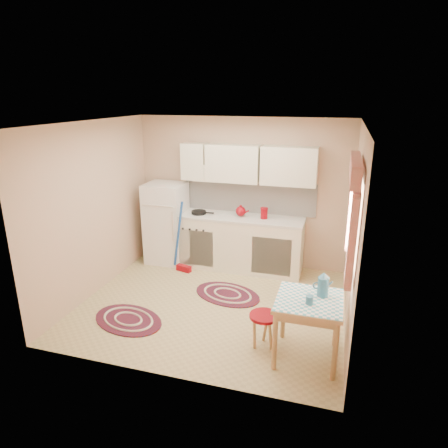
{
  "coord_description": "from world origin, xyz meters",
  "views": [
    {
      "loc": [
        1.58,
        -4.8,
        2.84
      ],
      "look_at": [
        0.09,
        0.25,
        1.12
      ],
      "focal_mm": 32.0,
      "sensor_mm": 36.0,
      "label": 1
    }
  ],
  "objects": [
    {
      "name": "table",
      "position": [
        1.38,
        -0.85,
        0.36
      ],
      "size": [
        0.72,
        0.72,
        0.72
      ],
      "primitive_type": "cube",
      "color": "tan",
      "rests_on": "ground"
    },
    {
      "name": "rug_left",
      "position": [
        -0.94,
        -0.74,
        0.01
      ],
      "size": [
        1.17,
        0.96,
        0.02
      ],
      "primitive_type": null,
      "rotation": [
        0.0,
        0.0,
        -0.31
      ],
      "color": "maroon",
      "rests_on": "ground"
    },
    {
      "name": "rug_center",
      "position": [
        0.12,
        0.31,
        0.01
      ],
      "size": [
        1.19,
        0.96,
        0.02
      ],
      "primitive_type": null,
      "rotation": [
        0.0,
        0.0,
        -0.3
      ],
      "color": "maroon",
      "rests_on": "ground"
    },
    {
      "name": "base_cabinets",
      "position": [
        -0.03,
        1.3,
        0.44
      ],
      "size": [
        2.25,
        0.6,
        0.88
      ],
      "primitive_type": "cube",
      "color": "white",
      "rests_on": "ground"
    },
    {
      "name": "fridge",
      "position": [
        -1.26,
        1.25,
        0.7
      ],
      "size": [
        0.65,
        0.6,
        1.4
      ],
      "primitive_type": "cube",
      "color": "white",
      "rests_on": "ground"
    },
    {
      "name": "room_shell",
      "position": [
        0.16,
        0.24,
        1.6
      ],
      "size": [
        3.64,
        3.6,
        2.52
      ],
      "color": "tan",
      "rests_on": "ground"
    },
    {
      "name": "coffee_pot",
      "position": [
        1.5,
        -0.73,
        0.87
      ],
      "size": [
        0.16,
        0.14,
        0.3
      ],
      "primitive_type": null,
      "rotation": [
        0.0,
        0.0,
        0.1
      ],
      "color": "#2E698C",
      "rests_on": "table"
    },
    {
      "name": "stool",
      "position": [
        0.88,
        -0.79,
        0.21
      ],
      "size": [
        0.36,
        0.36,
        0.42
      ],
      "primitive_type": "cylinder",
      "rotation": [
        0.0,
        0.0,
        -0.06
      ],
      "color": "maroon",
      "rests_on": "ground"
    },
    {
      "name": "red_canister",
      "position": [
        0.45,
        1.3,
        1.0
      ],
      "size": [
        0.13,
        0.13,
        0.16
      ],
      "primitive_type": "cylinder",
      "rotation": [
        0.0,
        0.0,
        -0.17
      ],
      "color": "maroon",
      "rests_on": "countertop"
    },
    {
      "name": "countertop",
      "position": [
        -0.03,
        1.3,
        0.9
      ],
      "size": [
        2.27,
        0.62,
        0.04
      ],
      "primitive_type": "cube",
      "color": "silver",
      "rests_on": "base_cabinets"
    },
    {
      "name": "frying_pan",
      "position": [
        -0.66,
        1.25,
        0.94
      ],
      "size": [
        0.26,
        0.26,
        0.05
      ],
      "primitive_type": "cylinder",
      "rotation": [
        0.0,
        0.0,
        0.05
      ],
      "color": "black",
      "rests_on": "countertop"
    },
    {
      "name": "mug",
      "position": [
        1.38,
        -0.95,
        0.77
      ],
      "size": [
        0.08,
        0.08,
        0.1
      ],
      "primitive_type": "cylinder",
      "rotation": [
        0.0,
        0.0,
        0.01
      ],
      "color": "#2E698C",
      "rests_on": "table"
    },
    {
      "name": "red_kettle",
      "position": [
        0.06,
        1.3,
        1.01
      ],
      "size": [
        0.21,
        0.2,
        0.18
      ],
      "primitive_type": null,
      "rotation": [
        0.0,
        0.0,
        -0.19
      ],
      "color": "maroon",
      "rests_on": "countertop"
    },
    {
      "name": "broom",
      "position": [
        -0.81,
        0.9,
        0.6
      ],
      "size": [
        0.3,
        0.18,
        1.2
      ],
      "primitive_type": null,
      "rotation": [
        0.0,
        0.0,
        -0.24
      ],
      "color": "#1B4EAC",
      "rests_on": "ground"
    }
  ]
}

